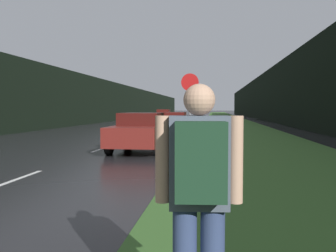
% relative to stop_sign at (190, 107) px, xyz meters
% --- Properties ---
extents(grass_verge, '(6.00, 240.00, 0.02)m').
position_rel_stop_sign_xyz_m(grass_verge, '(2.73, 27.33, -1.71)').
color(grass_verge, '#386028').
rests_on(grass_verge, ground_plane).
extents(lane_stripe_b, '(0.12, 3.00, 0.01)m').
position_rel_stop_sign_xyz_m(lane_stripe_b, '(-3.74, -5.11, -1.71)').
color(lane_stripe_b, silver).
rests_on(lane_stripe_b, ground_plane).
extents(lane_stripe_c, '(0.12, 3.00, 0.01)m').
position_rel_stop_sign_xyz_m(lane_stripe_c, '(-3.74, 1.89, -1.71)').
color(lane_stripe_c, silver).
rests_on(lane_stripe_c, ground_plane).
extents(lane_stripe_d, '(0.12, 3.00, 0.01)m').
position_rel_stop_sign_xyz_m(lane_stripe_d, '(-3.74, 8.89, -1.71)').
color(lane_stripe_d, silver).
rests_on(lane_stripe_d, ground_plane).
extents(lane_stripe_e, '(0.12, 3.00, 0.01)m').
position_rel_stop_sign_xyz_m(lane_stripe_e, '(-3.74, 15.89, -1.71)').
color(lane_stripe_e, silver).
rests_on(lane_stripe_e, ground_plane).
extents(treeline_far_side, '(2.00, 140.00, 5.16)m').
position_rel_stop_sign_xyz_m(treeline_far_side, '(-13.21, 37.33, 0.86)').
color(treeline_far_side, black).
rests_on(treeline_far_side, ground_plane).
extents(treeline_near_side, '(2.00, 140.00, 6.64)m').
position_rel_stop_sign_xyz_m(treeline_near_side, '(8.73, 37.33, 1.60)').
color(treeline_near_side, black).
rests_on(treeline_near_side, ground_plane).
extents(stop_sign, '(0.62, 0.07, 2.88)m').
position_rel_stop_sign_xyz_m(stop_sign, '(0.00, 0.00, 0.00)').
color(stop_sign, slate).
rests_on(stop_sign, ground_plane).
extents(hitchhiker_with_backpack, '(0.64, 0.45, 1.83)m').
position_rel_stop_sign_xyz_m(hitchhiker_with_backpack, '(0.72, -9.92, -0.67)').
color(hitchhiker_with_backpack, navy).
rests_on(hitchhiker_with_backpack, ground_plane).
extents(car_passing_near, '(1.93, 4.40, 1.49)m').
position_rel_stop_sign_xyz_m(car_passing_near, '(-2.00, 1.20, -0.96)').
color(car_passing_near, maroon).
rests_on(car_passing_near, ground_plane).
extents(car_passing_far, '(1.97, 4.30, 1.39)m').
position_rel_stop_sign_xyz_m(car_passing_far, '(-2.00, 13.26, -1.00)').
color(car_passing_far, maroon).
rests_on(car_passing_far, ground_plane).
extents(car_oncoming, '(1.89, 4.39, 1.55)m').
position_rel_stop_sign_xyz_m(car_oncoming, '(-5.47, 32.62, -0.94)').
color(car_oncoming, maroon).
rests_on(car_oncoming, ground_plane).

